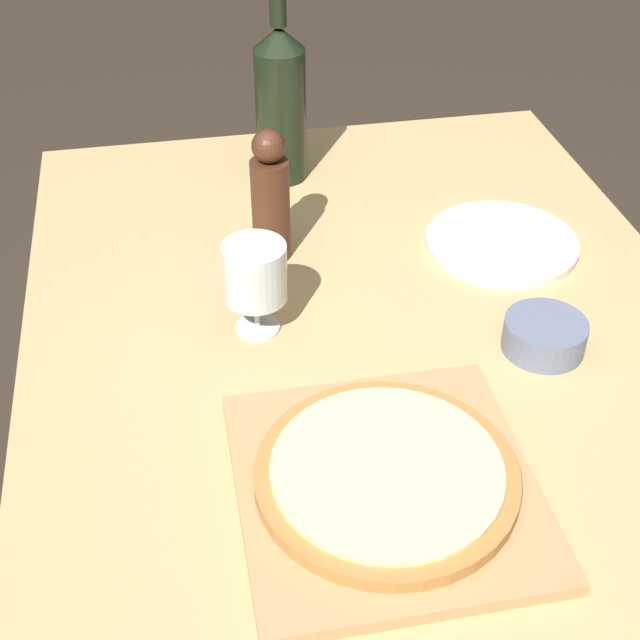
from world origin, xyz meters
The scene contains 8 objects.
dining_table centered at (0.00, 0.00, 0.68)m, with size 0.98×1.57×0.77m.
cutting_board centered at (-0.06, -0.16, 0.78)m, with size 0.34×0.35×0.02m.
pizza centered at (-0.06, -0.16, 0.80)m, with size 0.30×0.30×0.02m.
wine_bottle centered at (-0.06, 0.61, 0.91)m, with size 0.09×0.09×0.35m.
pepper_mill centered at (-0.11, 0.35, 0.87)m, with size 0.06×0.06×0.22m.
wine_glass centered at (-0.16, 0.17, 0.87)m, with size 0.09×0.09×0.14m.
small_bowl centered at (0.22, 0.05, 0.79)m, with size 0.11×0.11×0.05m.
dinner_plate centered at (0.25, 0.31, 0.78)m, with size 0.25×0.25×0.01m.
Camera 1 is at (-0.26, -0.83, 1.56)m, focal length 50.00 mm.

